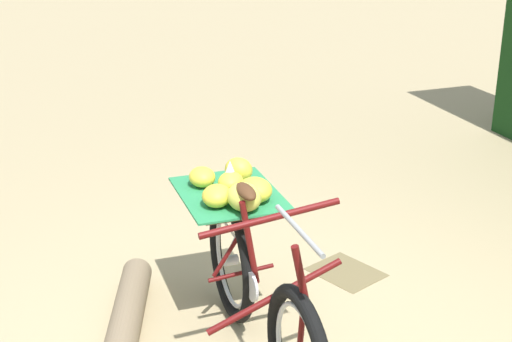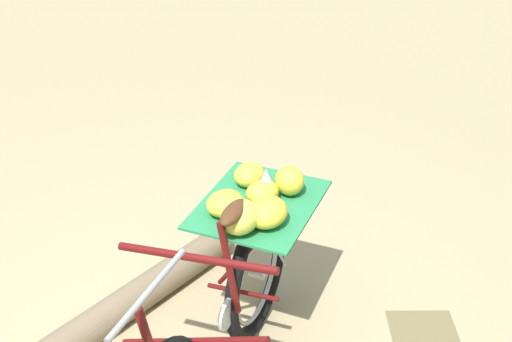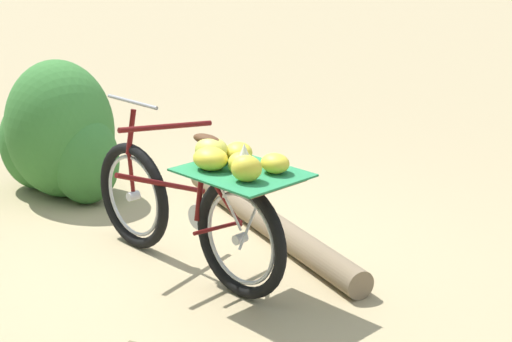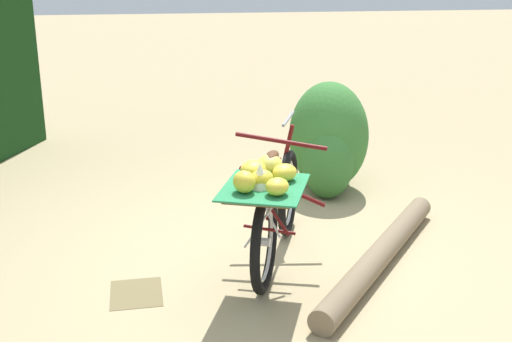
% 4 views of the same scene
% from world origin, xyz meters
% --- Properties ---
extents(ground_plane, '(60.00, 60.00, 0.00)m').
position_xyz_m(ground_plane, '(0.00, 0.00, 0.00)').
color(ground_plane, tan).
extents(bicycle, '(1.76, 1.00, 1.03)m').
position_xyz_m(bicycle, '(0.28, 0.09, 0.51)').
color(bicycle, black).
rests_on(bicycle, ground_plane).
extents(fallen_log, '(1.91, 1.63, 0.18)m').
position_xyz_m(fallen_log, '(0.41, 0.90, 0.09)').
color(fallen_log, '#7F6B51').
rests_on(fallen_log, ground_plane).
extents(shrub_cluster, '(1.17, 0.80, 1.11)m').
position_xyz_m(shrub_cluster, '(-1.45, 1.03, 0.49)').
color(shrub_cluster, '#387533').
rests_on(shrub_cluster, ground_plane).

